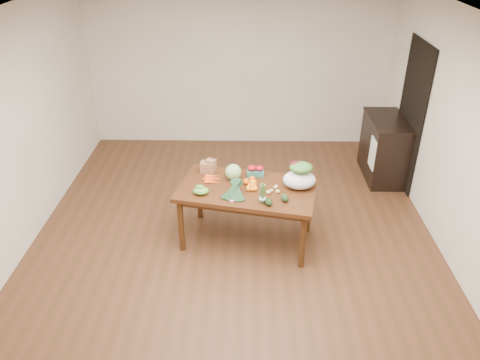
{
  "coord_description": "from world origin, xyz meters",
  "views": [
    {
      "loc": [
        0.15,
        -4.68,
        3.52
      ],
      "look_at": [
        0.08,
        0.0,
        0.88
      ],
      "focal_mm": 35.0,
      "sensor_mm": 36.0,
      "label": 1
    }
  ],
  "objects_px": {
    "cabinet": "(384,148)",
    "cabbage": "(233,172)",
    "asparagus_bundle": "(263,194)",
    "salad_bag": "(300,177)",
    "paper_bag": "(207,166)",
    "kale_bunch": "(234,191)",
    "dining_table": "(247,214)",
    "mandarin_cluster": "(253,186)"
  },
  "relations": [
    {
      "from": "kale_bunch",
      "to": "asparagus_bundle",
      "type": "distance_m",
      "value": 0.34
    },
    {
      "from": "asparagus_bundle",
      "to": "kale_bunch",
      "type": "bearing_deg",
      "value": 171.6
    },
    {
      "from": "asparagus_bundle",
      "to": "cabinet",
      "type": "bearing_deg",
      "value": 58.84
    },
    {
      "from": "salad_bag",
      "to": "mandarin_cluster",
      "type": "bearing_deg",
      "value": -174.52
    },
    {
      "from": "dining_table",
      "to": "mandarin_cluster",
      "type": "relative_size",
      "value": 8.84
    },
    {
      "from": "paper_bag",
      "to": "cabbage",
      "type": "distance_m",
      "value": 0.37
    },
    {
      "from": "paper_bag",
      "to": "kale_bunch",
      "type": "height_order",
      "value": "paper_bag"
    },
    {
      "from": "cabinet",
      "to": "mandarin_cluster",
      "type": "height_order",
      "value": "cabinet"
    },
    {
      "from": "cabbage",
      "to": "salad_bag",
      "type": "xyz_separation_m",
      "value": [
        0.78,
        -0.19,
        0.05
      ]
    },
    {
      "from": "salad_bag",
      "to": "cabbage",
      "type": "bearing_deg",
      "value": 166.22
    },
    {
      "from": "cabinet",
      "to": "mandarin_cluster",
      "type": "xyz_separation_m",
      "value": [
        -2.0,
        -1.73,
        0.32
      ]
    },
    {
      "from": "dining_table",
      "to": "mandarin_cluster",
      "type": "height_order",
      "value": "mandarin_cluster"
    },
    {
      "from": "paper_bag",
      "to": "salad_bag",
      "type": "height_order",
      "value": "salad_bag"
    },
    {
      "from": "kale_bunch",
      "to": "salad_bag",
      "type": "relative_size",
      "value": 1.05
    },
    {
      "from": "paper_bag",
      "to": "cabbage",
      "type": "xyz_separation_m",
      "value": [
        0.32,
        -0.18,
        0.02
      ]
    },
    {
      "from": "dining_table",
      "to": "cabbage",
      "type": "bearing_deg",
      "value": 141.93
    },
    {
      "from": "kale_bunch",
      "to": "mandarin_cluster",
      "type": "bearing_deg",
      "value": 52.13
    },
    {
      "from": "cabinet",
      "to": "salad_bag",
      "type": "bearing_deg",
      "value": -130.9
    },
    {
      "from": "cabinet",
      "to": "mandarin_cluster",
      "type": "relative_size",
      "value": 5.67
    },
    {
      "from": "paper_bag",
      "to": "kale_bunch",
      "type": "bearing_deg",
      "value": -60.41
    },
    {
      "from": "mandarin_cluster",
      "to": "kale_bunch",
      "type": "height_order",
      "value": "kale_bunch"
    },
    {
      "from": "paper_bag",
      "to": "mandarin_cluster",
      "type": "height_order",
      "value": "paper_bag"
    },
    {
      "from": "dining_table",
      "to": "asparagus_bundle",
      "type": "relative_size",
      "value": 6.37
    },
    {
      "from": "dining_table",
      "to": "cabbage",
      "type": "distance_m",
      "value": 0.54
    },
    {
      "from": "cabinet",
      "to": "cabbage",
      "type": "distance_m",
      "value": 2.71
    },
    {
      "from": "dining_table",
      "to": "kale_bunch",
      "type": "relative_size",
      "value": 3.98
    },
    {
      "from": "cabinet",
      "to": "cabbage",
      "type": "height_order",
      "value": "cabbage"
    },
    {
      "from": "paper_bag",
      "to": "cabinet",
      "type": "bearing_deg",
      "value": 27.1
    },
    {
      "from": "kale_bunch",
      "to": "paper_bag",
      "type": "bearing_deg",
      "value": 131.41
    },
    {
      "from": "asparagus_bundle",
      "to": "salad_bag",
      "type": "xyz_separation_m",
      "value": [
        0.44,
        0.35,
        0.02
      ]
    },
    {
      "from": "dining_table",
      "to": "paper_bag",
      "type": "bearing_deg",
      "value": 153.91
    },
    {
      "from": "cabinet",
      "to": "salad_bag",
      "type": "xyz_separation_m",
      "value": [
        -1.46,
        -1.68,
        0.43
      ]
    },
    {
      "from": "cabinet",
      "to": "asparagus_bundle",
      "type": "relative_size",
      "value": 4.08
    },
    {
      "from": "cabinet",
      "to": "paper_bag",
      "type": "xyz_separation_m",
      "value": [
        -2.56,
        -1.31,
        0.36
      ]
    },
    {
      "from": "cabinet",
      "to": "cabbage",
      "type": "xyz_separation_m",
      "value": [
        -2.23,
        -1.49,
        0.38
      ]
    },
    {
      "from": "mandarin_cluster",
      "to": "salad_bag",
      "type": "bearing_deg",
      "value": 5.48
    },
    {
      "from": "dining_table",
      "to": "salad_bag",
      "type": "height_order",
      "value": "salad_bag"
    },
    {
      "from": "dining_table",
      "to": "asparagus_bundle",
      "type": "bearing_deg",
      "value": -51.66
    },
    {
      "from": "paper_bag",
      "to": "asparagus_bundle",
      "type": "distance_m",
      "value": 0.98
    },
    {
      "from": "paper_bag",
      "to": "asparagus_bundle",
      "type": "bearing_deg",
      "value": -47.49
    },
    {
      "from": "cabbage",
      "to": "kale_bunch",
      "type": "relative_size",
      "value": 0.49
    },
    {
      "from": "paper_bag",
      "to": "dining_table",
      "type": "bearing_deg",
      "value": -37.91
    }
  ]
}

